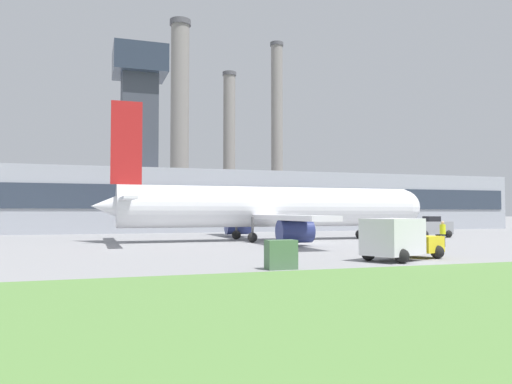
# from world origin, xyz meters

# --- Properties ---
(ground_plane) EXTENTS (400.00, 400.00, 0.00)m
(ground_plane) POSITION_xyz_m (0.00, 0.00, 0.00)
(ground_plane) COLOR gray
(terminal_building) EXTENTS (84.30, 13.67, 23.29)m
(terminal_building) POSITION_xyz_m (-0.57, 27.67, 4.33)
(terminal_building) COLOR #9EA3AD
(terminal_building) RESTS_ON ground_plane
(smokestack_left) EXTENTS (4.05, 4.05, 39.54)m
(smokestack_left) POSITION_xyz_m (0.57, 58.01, 19.94)
(smokestack_left) COLOR gray
(smokestack_left) RESTS_ON ground_plane
(smokestack_right) EXTENTS (2.75, 2.75, 30.45)m
(smokestack_right) POSITION_xyz_m (10.61, 58.70, 15.34)
(smokestack_right) COLOR gray
(smokestack_right) RESTS_ON ground_plane
(smokestack_far) EXTENTS (2.78, 2.78, 38.04)m
(smokestack_far) POSITION_xyz_m (21.28, 60.01, 19.14)
(smokestack_far) COLOR gray
(smokestack_far) RESTS_ON ground_plane
(airplane) EXTENTS (29.48, 25.95, 11.15)m
(airplane) POSITION_xyz_m (-1.08, 3.42, 2.82)
(airplane) COLOR white
(airplane) RESTS_ON ground_plane
(pushback_tug) EXTENTS (3.75, 2.46, 2.02)m
(pushback_tug) POSITION_xyz_m (15.54, 3.29, 0.90)
(pushback_tug) COLOR gray
(pushback_tug) RESTS_ON ground_plane
(baggage_truck) EXTENTS (5.38, 3.92, 2.10)m
(baggage_truck) POSITION_xyz_m (-0.73, -15.14, 1.04)
(baggage_truck) COLOR yellow
(baggage_truck) RESTS_ON ground_plane
(ground_crew_person) EXTENTS (0.55, 0.55, 1.80)m
(ground_crew_person) POSITION_xyz_m (7.91, -7.72, 0.92)
(ground_crew_person) COLOR #23283D
(ground_crew_person) RESTS_ON ground_plane
(utility_cabinet) EXTENTS (1.29, 0.71, 1.24)m
(utility_cabinet) POSITION_xyz_m (-7.83, -16.94, 0.62)
(utility_cabinet) COLOR #4C724C
(utility_cabinet) RESTS_ON ground_plane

